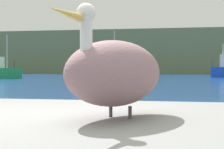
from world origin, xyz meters
TOP-DOWN VIEW (x-y plane):
  - hillside_backdrop at (0.00, 67.47)m, footprint 140.00×10.27m
  - pelican at (0.55, -0.22)m, footprint 0.94×1.40m
  - fishing_boat_white at (-6.42, 31.19)m, footprint 5.03×1.70m

SIDE VIEW (x-z plane):
  - fishing_boat_white at x=-6.42m, z-range -1.36..3.36m
  - pelican at x=0.55m, z-range 0.67..1.56m
  - hillside_backdrop at x=0.00m, z-range 0.00..8.29m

